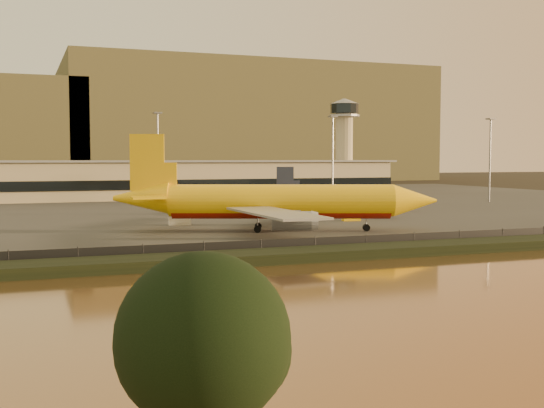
# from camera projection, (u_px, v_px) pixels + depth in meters

# --- Properties ---
(ground) EXTENTS (900.00, 900.00, 0.00)m
(ground) POSITION_uv_depth(u_px,v_px,m) (316.00, 242.00, 109.42)
(ground) COLOR black
(ground) RESTS_ON ground
(embankment) EXTENTS (320.00, 7.00, 1.40)m
(embankment) POSITION_uv_depth(u_px,v_px,m) (367.00, 251.00, 93.47)
(embankment) COLOR black
(embankment) RESTS_ON ground
(tarmac) EXTENTS (320.00, 220.00, 0.20)m
(tarmac) POSITION_uv_depth(u_px,v_px,m) (183.00, 204.00, 198.25)
(tarmac) COLOR #2D2D2D
(tarmac) RESTS_ON ground
(perimeter_fence) EXTENTS (300.00, 0.05, 2.20)m
(perimeter_fence) POSITION_uv_depth(u_px,v_px,m) (354.00, 244.00, 97.17)
(perimeter_fence) COLOR black
(perimeter_fence) RESTS_ON tarmac
(terminal_building) EXTENTS (202.00, 25.00, 12.60)m
(terminal_building) POSITION_uv_depth(u_px,v_px,m) (118.00, 181.00, 221.36)
(terminal_building) COLOR tan
(terminal_building) RESTS_ON tarmac
(control_tower) EXTENTS (11.20, 11.20, 35.50)m
(control_tower) POSITION_uv_depth(u_px,v_px,m) (344.00, 136.00, 254.82)
(control_tower) COLOR tan
(control_tower) RESTS_ON tarmac
(apron_light_masts) EXTENTS (152.20, 12.20, 25.40)m
(apron_light_masts) POSITION_uv_depth(u_px,v_px,m) (254.00, 150.00, 183.72)
(apron_light_masts) COLOR slate
(apron_light_masts) RESTS_ON tarmac
(distant_hills) EXTENTS (470.00, 160.00, 70.00)m
(distant_hills) POSITION_uv_depth(u_px,v_px,m) (59.00, 129.00, 418.05)
(distant_hills) COLOR brown
(distant_hills) RESTS_ON ground
(dhl_cargo_jet) EXTENTS (57.16, 54.24, 17.65)m
(dhl_cargo_jet) POSITION_uv_depth(u_px,v_px,m) (275.00, 202.00, 123.85)
(dhl_cargo_jet) COLOR yellow
(dhl_cargo_jet) RESTS_ON tarmac
(white_narrowbody_jet) EXTENTS (39.20, 37.95, 11.26)m
(white_narrowbody_jet) POSITION_uv_depth(u_px,v_px,m) (347.00, 199.00, 165.85)
(white_narrowbody_jet) COLOR white
(white_narrowbody_jet) RESTS_ON tarmac
(gse_vehicle_yellow) EXTENTS (3.97, 2.15, 1.71)m
(gse_vehicle_yellow) POSITION_uv_depth(u_px,v_px,m) (351.00, 217.00, 144.64)
(gse_vehicle_yellow) COLOR yellow
(gse_vehicle_yellow) RESTS_ON tarmac
(gse_vehicle_white) EXTENTS (4.58, 2.52, 1.96)m
(gse_vehicle_white) POSITION_uv_depth(u_px,v_px,m) (179.00, 220.00, 135.42)
(gse_vehicle_white) COLOR white
(gse_vehicle_white) RESTS_ON tarmac
(shore_tree) EXTENTS (7.41, 6.88, 9.88)m
(shore_tree) POSITION_uv_depth(u_px,v_px,m) (211.00, 343.00, 26.67)
(shore_tree) COLOR black
(shore_tree) RESTS_ON ground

